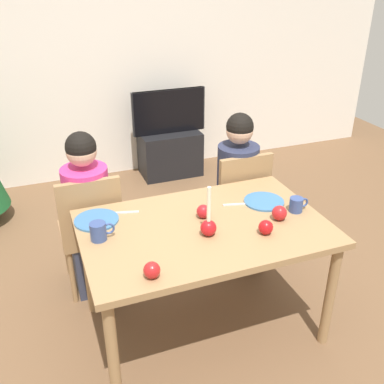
{
  "coord_description": "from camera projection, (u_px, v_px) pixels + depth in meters",
  "views": [
    {
      "loc": [
        -0.83,
        -1.99,
        2.08
      ],
      "look_at": [
        0.0,
        0.2,
        0.87
      ],
      "focal_mm": 41.34,
      "sensor_mm": 36.0,
      "label": 1
    }
  ],
  "objects": [
    {
      "name": "fork_right",
      "position": [
        237.0,
        204.0,
        2.74
      ],
      "size": [
        0.18,
        0.06,
        0.01
      ],
      "primitive_type": "cube",
      "rotation": [
        0.0,
        0.0,
        -0.24
      ],
      "color": "silver",
      "rests_on": "dining_table"
    },
    {
      "name": "apple_near_candle",
      "position": [
        152.0,
        270.0,
        2.09
      ],
      "size": [
        0.08,
        0.08,
        0.08
      ],
      "primitive_type": "sphere",
      "color": "red",
      "rests_on": "dining_table"
    },
    {
      "name": "dining_table",
      "position": [
        204.0,
        238.0,
        2.56
      ],
      "size": [
        1.4,
        0.9,
        0.75
      ],
      "color": "#99754C",
      "rests_on": "ground"
    },
    {
      "name": "ground_plane",
      "position": [
        203.0,
        324.0,
        2.87
      ],
      "size": [
        7.68,
        7.68,
        0.0
      ],
      "primitive_type": "plane",
      "color": "brown"
    },
    {
      "name": "apple_by_left_plate",
      "position": [
        266.0,
        227.0,
        2.43
      ],
      "size": [
        0.08,
        0.08,
        0.08
      ],
      "primitive_type": "sphere",
      "color": "#B11114",
      "rests_on": "dining_table"
    },
    {
      "name": "fork_left",
      "position": [
        124.0,
        213.0,
        2.65
      ],
      "size": [
        0.18,
        0.06,
        0.01
      ],
      "primitive_type": "cube",
      "rotation": [
        0.0,
        0.0,
        -0.24
      ],
      "color": "silver",
      "rests_on": "dining_table"
    },
    {
      "name": "apple_far_edge",
      "position": [
        203.0,
        211.0,
        2.59
      ],
      "size": [
        0.08,
        0.08,
        0.08
      ],
      "primitive_type": "sphere",
      "color": "#AE1A1F",
      "rests_on": "dining_table"
    },
    {
      "name": "mug_right",
      "position": [
        297.0,
        205.0,
        2.65
      ],
      "size": [
        0.12,
        0.08,
        0.09
      ],
      "color": "#33477F",
      "rests_on": "dining_table"
    },
    {
      "name": "candle_centerpiece",
      "position": [
        208.0,
        225.0,
        2.41
      ],
      "size": [
        0.09,
        0.09,
        0.29
      ],
      "color": "red",
      "rests_on": "dining_table"
    },
    {
      "name": "back_wall",
      "position": [
        108.0,
        52.0,
        4.43
      ],
      "size": [
        6.4,
        0.1,
        2.6
      ],
      "primitive_type": "cube",
      "color": "silver",
      "rests_on": "ground"
    },
    {
      "name": "tv_stand",
      "position": [
        170.0,
        153.0,
        4.84
      ],
      "size": [
        0.64,
        0.4,
        0.48
      ],
      "primitive_type": "cube",
      "color": "black",
      "rests_on": "ground"
    },
    {
      "name": "plate_right",
      "position": [
        264.0,
        201.0,
        2.77
      ],
      "size": [
        0.25,
        0.25,
        0.01
      ],
      "primitive_type": "cylinder",
      "color": "teal",
      "rests_on": "dining_table"
    },
    {
      "name": "apple_by_right_mug",
      "position": [
        279.0,
        213.0,
        2.56
      ],
      "size": [
        0.09,
        0.09,
        0.09
      ],
      "primitive_type": "sphere",
      "color": "#B31B1E",
      "rests_on": "dining_table"
    },
    {
      "name": "plate_left",
      "position": [
        97.0,
        220.0,
        2.57
      ],
      "size": [
        0.26,
        0.26,
        0.01
      ],
      "primitive_type": "cylinder",
      "color": "teal",
      "rests_on": "dining_table"
    },
    {
      "name": "person_left_child",
      "position": [
        89.0,
        217.0,
        2.96
      ],
      "size": [
        0.3,
        0.3,
        1.17
      ],
      "color": "#33384C",
      "rests_on": "ground"
    },
    {
      "name": "person_right_child",
      "position": [
        237.0,
        191.0,
        3.3
      ],
      "size": [
        0.3,
        0.3,
        1.17
      ],
      "color": "#33384C",
      "rests_on": "ground"
    },
    {
      "name": "tv",
      "position": [
        169.0,
        111.0,
        4.62
      ],
      "size": [
        0.79,
        0.05,
        0.46
      ],
      "color": "black",
      "rests_on": "tv_stand"
    },
    {
      "name": "chair_right",
      "position": [
        238.0,
        200.0,
        3.3
      ],
      "size": [
        0.4,
        0.4,
        0.9
      ],
      "color": "#99754C",
      "rests_on": "ground"
    },
    {
      "name": "mug_left",
      "position": [
        99.0,
        231.0,
        2.37
      ],
      "size": [
        0.14,
        0.09,
        0.1
      ],
      "color": "#33477F",
      "rests_on": "dining_table"
    },
    {
      "name": "chair_left",
      "position": [
        91.0,
        227.0,
        2.96
      ],
      "size": [
        0.4,
        0.4,
        0.9
      ],
      "color": "#99754C",
      "rests_on": "ground"
    }
  ]
}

